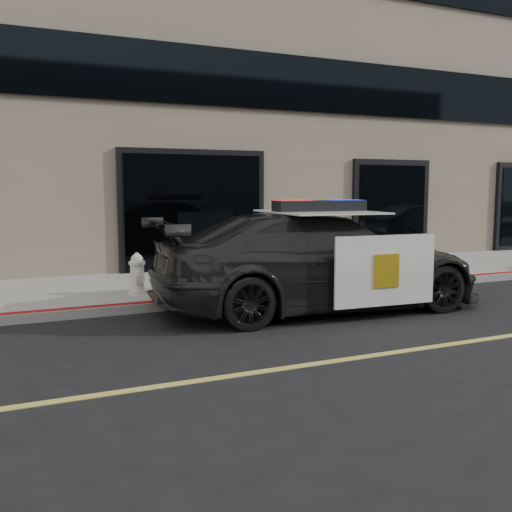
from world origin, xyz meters
name	(u,v)px	position (x,y,z in m)	size (l,w,h in m)	color
ground	(438,346)	(0.00, 0.00, 0.00)	(120.00, 120.00, 0.00)	black
sidewalk_n	(265,280)	(0.00, 5.25, 0.07)	(60.00, 3.50, 0.15)	gray
building_n	(187,45)	(0.00, 10.50, 6.00)	(60.00, 7.00, 12.00)	#756856
police_car	(319,261)	(-0.25, 2.60, 0.81)	(2.94, 5.82, 1.82)	black
fire_hydrant	(137,275)	(-2.89, 4.36, 0.49)	(0.33, 0.46, 0.73)	white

